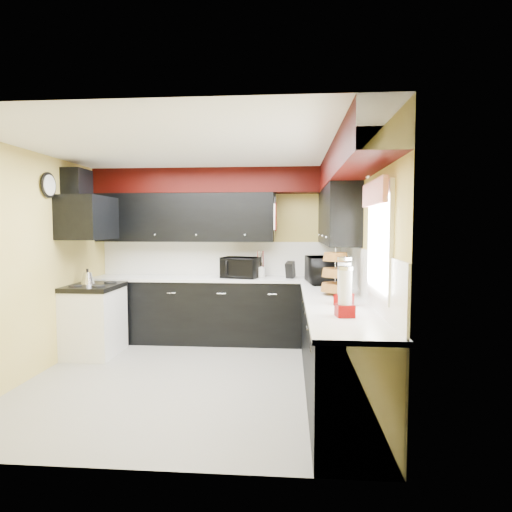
{
  "coord_description": "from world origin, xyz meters",
  "views": [
    {
      "loc": [
        1.03,
        -4.55,
        1.67
      ],
      "look_at": [
        0.61,
        0.72,
        1.3
      ],
      "focal_mm": 30.0,
      "sensor_mm": 36.0,
      "label": 1
    }
  ],
  "objects_px": {
    "toaster_oven": "(240,267)",
    "knife_block": "(290,270)",
    "microwave": "(325,270)",
    "utensil_crock": "(260,272)",
    "kettle": "(88,278)"
  },
  "relations": [
    {
      "from": "toaster_oven",
      "to": "knife_block",
      "type": "distance_m",
      "value": 0.71
    },
    {
      "from": "microwave",
      "to": "utensil_crock",
      "type": "distance_m",
      "value": 1.04
    },
    {
      "from": "toaster_oven",
      "to": "utensil_crock",
      "type": "height_order",
      "value": "toaster_oven"
    },
    {
      "from": "toaster_oven",
      "to": "microwave",
      "type": "relative_size",
      "value": 0.82
    },
    {
      "from": "knife_block",
      "to": "microwave",
      "type": "bearing_deg",
      "value": -31.02
    },
    {
      "from": "knife_block",
      "to": "kettle",
      "type": "bearing_deg",
      "value": -149.46
    },
    {
      "from": "utensil_crock",
      "to": "knife_block",
      "type": "distance_m",
      "value": 0.44
    },
    {
      "from": "utensil_crock",
      "to": "knife_block",
      "type": "height_order",
      "value": "knife_block"
    },
    {
      "from": "knife_block",
      "to": "kettle",
      "type": "relative_size",
      "value": 1.35
    },
    {
      "from": "microwave",
      "to": "utensil_crock",
      "type": "height_order",
      "value": "microwave"
    },
    {
      "from": "microwave",
      "to": "kettle",
      "type": "distance_m",
      "value": 3.09
    },
    {
      "from": "toaster_oven",
      "to": "utensil_crock",
      "type": "relative_size",
      "value": 3.36
    },
    {
      "from": "utensil_crock",
      "to": "kettle",
      "type": "relative_size",
      "value": 0.88
    },
    {
      "from": "utensil_crock",
      "to": "microwave",
      "type": "bearing_deg",
      "value": -33.24
    },
    {
      "from": "microwave",
      "to": "kettle",
      "type": "bearing_deg",
      "value": 85.64
    }
  ]
}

